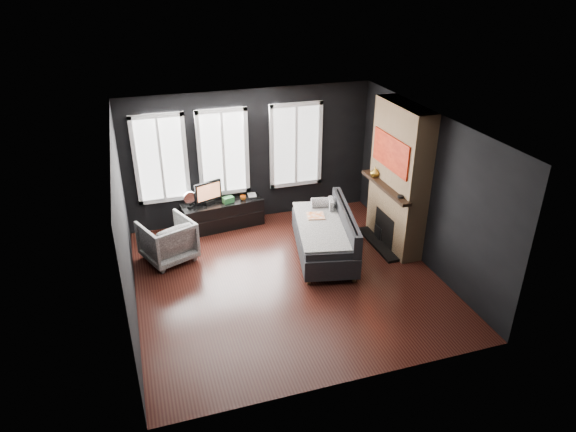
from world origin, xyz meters
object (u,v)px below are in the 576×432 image
object	(u,v)px
mug	(243,197)
sofa	(324,233)
media_console	(223,214)
monitor	(208,191)
book	(248,191)
armchair	(167,238)
mantel_vase	(375,172)

from	to	relation	value
mug	sofa	bearing A→B (deg)	-55.09
sofa	media_console	distance (m)	2.26
sofa	monitor	bearing A→B (deg)	149.98
mug	monitor	bearing A→B (deg)	177.04
monitor	book	bearing A→B (deg)	-12.30
armchair	monitor	xyz separation A→B (m)	(0.92, 0.96, 0.39)
mantel_vase	mug	bearing A→B (deg)	153.29
mantel_vase	book	bearing A→B (deg)	148.56
media_console	mug	world-z (taller)	mug
sofa	monitor	xyz separation A→B (m)	(-1.81, 1.64, 0.36)
book	armchair	bearing A→B (deg)	-148.06
sofa	book	size ratio (longest dim) A/B	9.10
sofa	book	bearing A→B (deg)	131.30
monitor	mug	size ratio (longest dim) A/B	4.92
book	mantel_vase	size ratio (longest dim) A/B	1.23
armchair	sofa	bearing A→B (deg)	143.30
media_console	mantel_vase	bearing A→B (deg)	-30.65
mantel_vase	sofa	bearing A→B (deg)	-159.06
sofa	media_console	bearing A→B (deg)	145.57
mug	mantel_vase	size ratio (longest dim) A/B	0.63
armchair	mantel_vase	world-z (taller)	mantel_vase
book	mantel_vase	xyz separation A→B (m)	(2.16, -1.32, 0.65)
media_console	monitor	size ratio (longest dim) A/B	2.76
sofa	armchair	size ratio (longest dim) A/B	2.46
book	mantel_vase	distance (m)	2.61
armchair	mug	distance (m)	1.86
sofa	mantel_vase	world-z (taller)	mantel_vase
armchair	monitor	size ratio (longest dim) A/B	1.46
monitor	mug	bearing A→B (deg)	-24.20
sofa	mug	bearing A→B (deg)	137.15
media_console	book	bearing A→B (deg)	6.01
armchair	media_console	xyz separation A→B (m)	(1.18, 0.96, -0.15)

